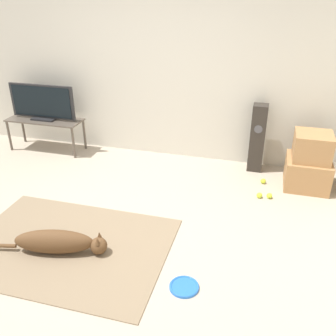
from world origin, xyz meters
TOP-DOWN VIEW (x-y plane):
  - ground_plane at (0.00, 0.00)m, footprint 12.00×12.00m
  - wall_back at (0.00, 2.10)m, footprint 8.00×0.06m
  - area_rug at (-0.16, -0.30)m, footprint 1.96×1.42m
  - dog at (-0.17, -0.40)m, footprint 1.10×0.36m
  - frisbee at (1.07, -0.54)m, footprint 0.25×0.25m
  - cardboard_box_lower at (2.14, 1.58)m, footprint 0.53×0.52m
  - cardboard_box_upper at (2.14, 1.58)m, footprint 0.43×0.43m
  - floor_speaker at (1.49, 1.89)m, footprint 0.19×0.20m
  - tv_stand at (-1.60, 1.75)m, footprint 1.13×0.40m
  - tv at (-1.60, 1.76)m, footprint 1.01×0.20m
  - tennis_ball_by_boxes at (1.63, 1.51)m, footprint 0.07×0.07m
  - tennis_ball_near_speaker at (1.60, 1.13)m, footprint 0.07×0.07m
  - tennis_ball_loose_on_carpet at (1.71, 1.15)m, footprint 0.07×0.07m

SIDE VIEW (x-z plane):
  - ground_plane at x=0.00m, z-range 0.00..0.00m
  - area_rug at x=-0.16m, z-range 0.00..0.01m
  - frisbee at x=1.07m, z-range 0.00..0.03m
  - tennis_ball_by_boxes at x=1.63m, z-range 0.00..0.07m
  - tennis_ball_near_speaker at x=1.60m, z-range 0.00..0.07m
  - tennis_ball_loose_on_carpet at x=1.71m, z-range 0.00..0.07m
  - dog at x=-0.17m, z-range 0.01..0.24m
  - cardboard_box_lower at x=2.14m, z-range 0.00..0.37m
  - tv_stand at x=-1.60m, z-range 0.18..0.66m
  - floor_speaker at x=1.49m, z-range 0.00..0.91m
  - cardboard_box_upper at x=2.14m, z-range 0.37..0.71m
  - tv at x=-1.60m, z-range 0.48..0.99m
  - wall_back at x=0.00m, z-range 0.00..2.55m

